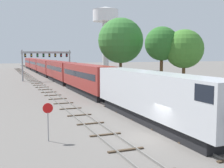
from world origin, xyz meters
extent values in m
plane|color=slate|center=(0.00, 0.00, 0.00)|extent=(400.00, 400.00, 0.00)
cube|color=slate|center=(1.28, 60.00, 0.08)|extent=(0.07, 200.00, 0.16)
cube|color=slate|center=(2.72, 60.00, 0.08)|extent=(0.07, 200.00, 0.16)
cube|color=#473828|center=(2.00, -2.00, 0.05)|extent=(2.60, 0.24, 0.10)
cube|color=#473828|center=(2.00, 2.00, 0.05)|extent=(2.60, 0.24, 0.10)
cube|color=#473828|center=(2.00, 6.00, 0.05)|extent=(2.60, 0.24, 0.10)
cube|color=#473828|center=(2.00, 10.00, 0.05)|extent=(2.60, 0.24, 0.10)
cube|color=#473828|center=(2.00, 14.00, 0.05)|extent=(2.60, 0.24, 0.10)
cube|color=#473828|center=(2.00, 18.00, 0.05)|extent=(2.60, 0.24, 0.10)
cube|color=#473828|center=(2.00, 22.00, 0.05)|extent=(2.60, 0.24, 0.10)
cube|color=#473828|center=(2.00, 26.00, 0.05)|extent=(2.60, 0.24, 0.10)
cube|color=#473828|center=(2.00, 30.00, 0.05)|extent=(2.60, 0.24, 0.10)
cube|color=#473828|center=(2.00, 34.00, 0.05)|extent=(2.60, 0.24, 0.10)
cube|color=#473828|center=(2.00, 38.00, 0.05)|extent=(2.60, 0.24, 0.10)
cube|color=#473828|center=(2.00, 42.00, 0.05)|extent=(2.60, 0.24, 0.10)
cube|color=#473828|center=(2.00, 46.00, 0.05)|extent=(2.60, 0.24, 0.10)
cube|color=#473828|center=(2.00, 50.00, 0.05)|extent=(2.60, 0.24, 0.10)
cube|color=#473828|center=(2.00, 54.00, 0.05)|extent=(2.60, 0.24, 0.10)
cube|color=#473828|center=(2.00, 58.00, 0.05)|extent=(2.60, 0.24, 0.10)
cube|color=#473828|center=(2.00, 62.00, 0.05)|extent=(2.60, 0.24, 0.10)
cube|color=#473828|center=(2.00, 66.00, 0.05)|extent=(2.60, 0.24, 0.10)
cube|color=#473828|center=(2.00, 70.00, 0.05)|extent=(2.60, 0.24, 0.10)
cube|color=#473828|center=(2.00, 74.00, 0.05)|extent=(2.60, 0.24, 0.10)
cube|color=#473828|center=(2.00, 78.00, 0.05)|extent=(2.60, 0.24, 0.10)
cube|color=#473828|center=(2.00, 82.00, 0.05)|extent=(2.60, 0.24, 0.10)
cube|color=#473828|center=(2.00, 86.00, 0.05)|extent=(2.60, 0.24, 0.10)
cube|color=#473828|center=(2.00, 90.00, 0.05)|extent=(2.60, 0.24, 0.10)
cube|color=#473828|center=(2.00, 94.00, 0.05)|extent=(2.60, 0.24, 0.10)
cube|color=#473828|center=(2.00, 98.00, 0.05)|extent=(2.60, 0.24, 0.10)
cube|color=#473828|center=(2.00, 102.00, 0.05)|extent=(2.60, 0.24, 0.10)
cube|color=#473828|center=(2.00, 106.00, 0.05)|extent=(2.60, 0.24, 0.10)
cube|color=#473828|center=(2.00, 110.00, 0.05)|extent=(2.60, 0.24, 0.10)
cube|color=#473828|center=(2.00, 114.00, 0.05)|extent=(2.60, 0.24, 0.10)
cube|color=#473828|center=(2.00, 118.00, 0.05)|extent=(2.60, 0.24, 0.10)
cube|color=#473828|center=(2.00, 122.00, 0.05)|extent=(2.60, 0.24, 0.10)
cube|color=#473828|center=(2.00, 126.00, 0.05)|extent=(2.60, 0.24, 0.10)
cube|color=#473828|center=(2.00, 130.00, 0.05)|extent=(2.60, 0.24, 0.10)
cube|color=#473828|center=(2.00, 134.00, 0.05)|extent=(2.60, 0.24, 0.10)
cube|color=#473828|center=(2.00, 138.00, 0.05)|extent=(2.60, 0.24, 0.10)
cube|color=#473828|center=(2.00, 142.00, 0.05)|extent=(2.60, 0.24, 0.10)
cube|color=#473828|center=(2.00, 146.00, 0.05)|extent=(2.60, 0.24, 0.10)
cube|color=#473828|center=(2.00, 150.00, 0.05)|extent=(2.60, 0.24, 0.10)
cube|color=#473828|center=(2.00, 154.00, 0.05)|extent=(2.60, 0.24, 0.10)
cube|color=#473828|center=(2.00, 158.00, 0.05)|extent=(2.60, 0.24, 0.10)
cube|color=slate|center=(-4.22, 40.00, 0.08)|extent=(0.07, 160.00, 0.16)
cube|color=slate|center=(-2.78, 40.00, 0.08)|extent=(0.07, 160.00, 0.16)
cube|color=#473828|center=(-3.50, -2.00, 0.05)|extent=(2.60, 0.24, 0.10)
cube|color=#473828|center=(-3.50, 2.00, 0.05)|extent=(2.60, 0.24, 0.10)
cube|color=#473828|center=(-3.50, 6.00, 0.05)|extent=(2.60, 0.24, 0.10)
cube|color=#473828|center=(-3.50, 10.00, 0.05)|extent=(2.60, 0.24, 0.10)
cube|color=#473828|center=(-3.50, 14.00, 0.05)|extent=(2.60, 0.24, 0.10)
cube|color=#473828|center=(-3.50, 18.00, 0.05)|extent=(2.60, 0.24, 0.10)
cube|color=#473828|center=(-3.50, 22.00, 0.05)|extent=(2.60, 0.24, 0.10)
cube|color=#473828|center=(-3.50, 26.00, 0.05)|extent=(2.60, 0.24, 0.10)
cube|color=#473828|center=(-3.50, 30.00, 0.05)|extent=(2.60, 0.24, 0.10)
cube|color=#473828|center=(-3.50, 34.00, 0.05)|extent=(2.60, 0.24, 0.10)
cube|color=#473828|center=(-3.50, 38.00, 0.05)|extent=(2.60, 0.24, 0.10)
cube|color=#473828|center=(-3.50, 42.00, 0.05)|extent=(2.60, 0.24, 0.10)
cube|color=#473828|center=(-3.50, 46.00, 0.05)|extent=(2.60, 0.24, 0.10)
cube|color=#473828|center=(-3.50, 50.00, 0.05)|extent=(2.60, 0.24, 0.10)
cube|color=#473828|center=(-3.50, 54.00, 0.05)|extent=(2.60, 0.24, 0.10)
cube|color=#473828|center=(-3.50, 58.00, 0.05)|extent=(2.60, 0.24, 0.10)
cube|color=#473828|center=(-3.50, 62.00, 0.05)|extent=(2.60, 0.24, 0.10)
cube|color=#473828|center=(-3.50, 66.00, 0.05)|extent=(2.60, 0.24, 0.10)
cube|color=#473828|center=(-3.50, 70.00, 0.05)|extent=(2.60, 0.24, 0.10)
cube|color=#473828|center=(-3.50, 74.00, 0.05)|extent=(2.60, 0.24, 0.10)
cube|color=#473828|center=(-3.50, 78.00, 0.05)|extent=(2.60, 0.24, 0.10)
cube|color=#473828|center=(-3.50, 82.00, 0.05)|extent=(2.60, 0.24, 0.10)
cube|color=#473828|center=(-3.50, 86.00, 0.05)|extent=(2.60, 0.24, 0.10)
cube|color=#473828|center=(-3.50, 90.00, 0.05)|extent=(2.60, 0.24, 0.10)
cube|color=#473828|center=(-3.50, 94.00, 0.05)|extent=(2.60, 0.24, 0.10)
cube|color=#473828|center=(-3.50, 98.00, 0.05)|extent=(2.60, 0.24, 0.10)
cube|color=#473828|center=(-3.50, 102.00, 0.05)|extent=(2.60, 0.24, 0.10)
cube|color=#473828|center=(-3.50, 106.00, 0.05)|extent=(2.60, 0.24, 0.10)
cube|color=#473828|center=(-3.50, 110.00, 0.05)|extent=(2.60, 0.24, 0.10)
cube|color=#473828|center=(-3.50, 114.00, 0.05)|extent=(2.60, 0.24, 0.10)
cube|color=#473828|center=(-3.50, 118.00, 0.05)|extent=(2.60, 0.24, 0.10)
cube|color=silver|center=(2.00, 4.43, 2.90)|extent=(3.00, 20.86, 3.80)
cube|color=black|center=(2.00, -4.80, 4.04)|extent=(3.04, 1.80, 1.10)
cube|color=black|center=(2.00, 4.43, 0.50)|extent=(2.52, 18.77, 1.00)
cube|color=maroon|center=(2.00, 26.28, 2.90)|extent=(3.00, 20.86, 3.80)
cube|color=black|center=(2.00, 26.28, 3.30)|extent=(3.04, 19.19, 0.90)
cube|color=black|center=(2.00, 26.28, 0.50)|extent=(2.52, 18.77, 1.00)
cube|color=maroon|center=(2.00, 48.14, 2.90)|extent=(3.00, 20.86, 3.80)
cube|color=black|center=(2.00, 48.14, 3.30)|extent=(3.04, 19.19, 0.90)
cube|color=black|center=(2.00, 48.14, 0.50)|extent=(2.52, 18.77, 1.00)
cube|color=maroon|center=(2.00, 69.99, 2.90)|extent=(3.00, 20.86, 3.80)
cube|color=black|center=(2.00, 69.99, 3.30)|extent=(3.04, 19.19, 0.90)
cube|color=black|center=(2.00, 69.99, 0.50)|extent=(2.52, 18.77, 1.00)
cube|color=maroon|center=(2.00, 91.85, 2.90)|extent=(3.00, 20.86, 3.80)
cube|color=black|center=(2.00, 91.85, 3.30)|extent=(3.04, 19.19, 0.90)
cube|color=black|center=(2.00, 91.85, 0.50)|extent=(2.52, 18.77, 1.00)
cube|color=maroon|center=(2.00, 113.70, 2.90)|extent=(3.00, 20.86, 3.80)
cube|color=black|center=(2.00, 113.70, 3.30)|extent=(3.04, 19.19, 0.90)
cube|color=black|center=(2.00, 113.70, 0.50)|extent=(2.52, 18.77, 1.00)
cylinder|color=#999BA0|center=(-6.00, 52.75, 3.76)|extent=(0.36, 0.36, 7.52)
cylinder|color=#999BA0|center=(5.50, 52.75, 3.76)|extent=(0.36, 0.36, 7.52)
cube|color=#999BA0|center=(-0.25, 52.75, 6.92)|extent=(12.10, 0.36, 0.50)
cube|color=black|center=(-5.28, 52.80, 6.22)|extent=(0.44, 0.32, 0.90)
sphere|color=yellow|center=(-5.28, 52.61, 6.22)|extent=(0.28, 0.28, 0.28)
cube|color=black|center=(-3.84, 52.80, 6.22)|extent=(0.44, 0.32, 0.90)
sphere|color=yellow|center=(-3.84, 52.61, 6.22)|extent=(0.28, 0.28, 0.28)
cube|color=black|center=(-2.41, 52.80, 6.22)|extent=(0.44, 0.32, 0.90)
sphere|color=green|center=(-2.41, 52.61, 6.22)|extent=(0.28, 0.28, 0.28)
cube|color=black|center=(-0.97, 52.80, 6.22)|extent=(0.44, 0.32, 0.90)
sphere|color=green|center=(-0.97, 52.61, 6.22)|extent=(0.28, 0.28, 0.28)
cube|color=black|center=(0.47, 52.80, 6.22)|extent=(0.44, 0.32, 0.90)
sphere|color=yellow|center=(0.47, 52.61, 6.22)|extent=(0.28, 0.28, 0.28)
cube|color=black|center=(1.91, 52.80, 6.22)|extent=(0.44, 0.32, 0.90)
sphere|color=yellow|center=(1.91, 52.61, 6.22)|extent=(0.28, 0.28, 0.28)
cube|color=black|center=(3.34, 52.80, 6.22)|extent=(0.44, 0.32, 0.90)
sphere|color=red|center=(3.34, 52.61, 6.22)|extent=(0.28, 0.28, 0.28)
cube|color=black|center=(4.78, 52.80, 6.22)|extent=(0.44, 0.32, 0.90)
sphere|color=red|center=(4.78, 52.61, 6.22)|extent=(0.28, 0.28, 0.28)
cylinder|color=beige|center=(30.44, 94.18, 9.99)|extent=(2.60, 2.60, 19.97)
cylinder|color=white|center=(30.44, 94.18, 22.35)|extent=(10.44, 10.44, 4.75)
cone|color=white|center=(30.44, 94.18, 25.33)|extent=(10.64, 10.64, 1.20)
cylinder|color=gray|center=(-8.00, 2.08, 1.10)|extent=(0.08, 0.08, 2.20)
cylinder|color=red|center=(-8.00, 2.06, 2.50)|extent=(0.76, 0.03, 0.76)
cylinder|color=brown|center=(18.46, 22.56, 2.53)|extent=(0.56, 0.56, 5.06)
sphere|color=#427F2D|center=(18.46, 22.56, 7.39)|extent=(6.66, 6.66, 6.66)
cylinder|color=brown|center=(15.28, 24.66, 3.12)|extent=(0.56, 0.56, 6.24)
sphere|color=#2D6B28|center=(15.28, 24.66, 8.32)|extent=(5.92, 5.92, 5.92)
cylinder|color=brown|center=(10.88, 32.54, 3.02)|extent=(0.56, 0.56, 6.05)
sphere|color=#387A33|center=(10.88, 32.54, 9.11)|extent=(8.74, 8.74, 8.74)
camera|label=1|loc=(-11.25, -19.14, 6.45)|focal=46.21mm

